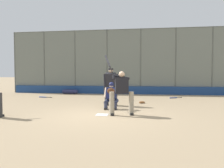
% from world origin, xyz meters
% --- Properties ---
extents(ground_plane, '(160.00, 160.00, 0.00)m').
position_xyz_m(ground_plane, '(0.00, 0.00, 0.00)').
color(ground_plane, tan).
extents(home_plate_marker, '(0.43, 0.43, 0.01)m').
position_xyz_m(home_plate_marker, '(0.00, 0.00, 0.01)').
color(home_plate_marker, white).
rests_on(home_plate_marker, ground_plane).
extents(backstop_fence, '(17.04, 0.08, 4.66)m').
position_xyz_m(backstop_fence, '(0.00, -8.20, 2.42)').
color(backstop_fence, '#515651').
rests_on(backstop_fence, ground_plane).
extents(padding_wall, '(16.62, 0.18, 0.56)m').
position_xyz_m(padding_wall, '(0.00, -8.10, 0.28)').
color(padding_wall, navy).
rests_on(padding_wall, ground_plane).
extents(bleachers_beyond, '(11.87, 3.05, 1.80)m').
position_xyz_m(bleachers_beyond, '(0.20, -11.06, 0.59)').
color(bleachers_beyond, slate).
rests_on(bleachers_beyond, ground_plane).
extents(batter_at_plate, '(1.09, 0.56, 2.13)m').
position_xyz_m(batter_at_plate, '(-0.67, -0.06, 0.84)').
color(batter_at_plate, gray).
rests_on(batter_at_plate, ground_plane).
extents(catcher_behind_plate, '(0.59, 0.70, 1.12)m').
position_xyz_m(catcher_behind_plate, '(-0.13, -1.30, 0.58)').
color(catcher_behind_plate, '#2D334C').
rests_on(catcher_behind_plate, ground_plane).
extents(umpire_home, '(0.70, 0.44, 1.71)m').
position_xyz_m(umpire_home, '(0.04, -2.34, 0.92)').
color(umpire_home, '#333333').
rests_on(umpire_home, ground_plane).
extents(spare_bat_near_backstop, '(0.89, 0.22, 0.07)m').
position_xyz_m(spare_bat_near_backstop, '(4.61, -5.03, 0.03)').
color(spare_bat_near_backstop, black).
rests_on(spare_bat_near_backstop, ground_plane).
extents(spare_bat_by_padding, '(0.79, 0.50, 0.07)m').
position_xyz_m(spare_bat_by_padding, '(-3.25, -5.80, 0.03)').
color(spare_bat_by_padding, black).
rests_on(spare_bat_by_padding, ground_plane).
extents(fielding_glove_on_dirt, '(0.30, 0.23, 0.11)m').
position_xyz_m(fielding_glove_on_dirt, '(-1.36, -3.27, 0.05)').
color(fielding_glove_on_dirt, brown).
rests_on(fielding_glove_on_dirt, ground_plane).
extents(equipment_bag_dugout_side, '(1.20, 0.32, 0.32)m').
position_xyz_m(equipment_bag_dugout_side, '(3.85, -7.64, 0.16)').
color(equipment_bag_dugout_side, navy).
rests_on(equipment_bag_dugout_side, ground_plane).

